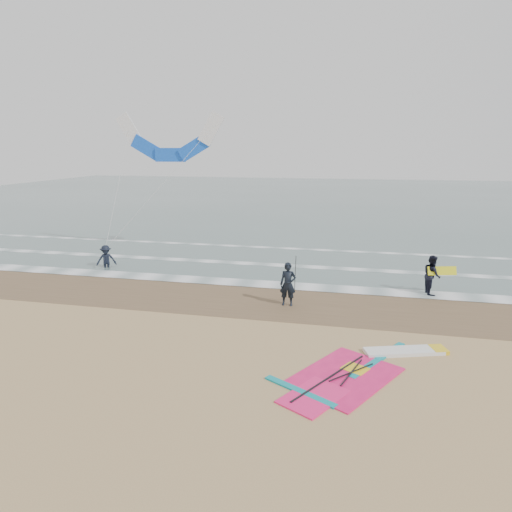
% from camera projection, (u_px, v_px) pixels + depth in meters
% --- Properties ---
extents(ground, '(120.00, 120.00, 0.00)m').
position_uv_depth(ground, '(281.00, 365.00, 14.04)').
color(ground, tan).
rests_on(ground, ground).
extents(sea_water, '(120.00, 80.00, 0.02)m').
position_uv_depth(sea_water, '(342.00, 199.00, 59.62)').
color(sea_water, '#47605E').
rests_on(sea_water, ground).
extents(wet_sand_band, '(120.00, 5.00, 0.01)m').
position_uv_depth(wet_sand_band, '(304.00, 302.00, 19.74)').
color(wet_sand_band, brown).
rests_on(wet_sand_band, ground).
extents(foam_waterline, '(120.00, 9.15, 0.02)m').
position_uv_depth(foam_waterline, '(314.00, 275.00, 23.95)').
color(foam_waterline, white).
rests_on(foam_waterline, ground).
extents(windsurf_rig, '(5.52, 5.23, 0.13)m').
position_uv_depth(windsurf_rig, '(363.00, 370.00, 13.69)').
color(windsurf_rig, white).
rests_on(windsurf_rig, ground).
extents(person_standing, '(0.68, 0.45, 1.86)m').
position_uv_depth(person_standing, '(288.00, 284.00, 19.17)').
color(person_standing, black).
rests_on(person_standing, ground).
extents(person_walking, '(0.82, 0.98, 1.82)m').
position_uv_depth(person_walking, '(432.00, 275.00, 20.66)').
color(person_walking, black).
rests_on(person_walking, ground).
extents(person_wading, '(1.23, 1.04, 1.65)m').
position_uv_depth(person_wading, '(106.00, 254.00, 25.18)').
color(person_wading, black).
rests_on(person_wading, ground).
extents(held_pole, '(0.17, 0.86, 1.82)m').
position_uv_depth(held_pole, '(295.00, 275.00, 19.00)').
color(held_pole, black).
rests_on(held_pole, ground).
extents(carried_kiteboard, '(1.30, 0.51, 0.39)m').
position_uv_depth(carried_kiteboard, '(442.00, 271.00, 20.43)').
color(carried_kiteboard, yellow).
rests_on(carried_kiteboard, ground).
extents(surf_kite, '(6.89, 4.45, 7.57)m').
position_uv_depth(surf_kite, '(170.00, 142.00, 27.39)').
color(surf_kite, white).
rests_on(surf_kite, ground).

